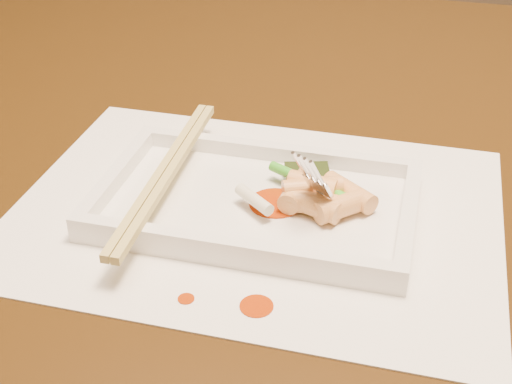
% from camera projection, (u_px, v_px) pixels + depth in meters
% --- Properties ---
extents(table, '(1.40, 0.90, 0.75)m').
position_uv_depth(table, '(270.00, 204.00, 0.79)').
color(table, black).
rests_on(table, ground).
extents(placemat, '(0.40, 0.30, 0.00)m').
position_uv_depth(placemat, '(256.00, 211.00, 0.60)').
color(placemat, white).
rests_on(placemat, table).
extents(sauce_splatter_a, '(0.02, 0.02, 0.00)m').
position_uv_depth(sauce_splatter_a, '(257.00, 306.00, 0.50)').
color(sauce_splatter_a, '#A43004').
rests_on(sauce_splatter_a, placemat).
extents(sauce_splatter_b, '(0.01, 0.01, 0.00)m').
position_uv_depth(sauce_splatter_b, '(186.00, 299.00, 0.50)').
color(sauce_splatter_b, '#A43004').
rests_on(sauce_splatter_b, placemat).
extents(plate_base, '(0.26, 0.16, 0.01)m').
position_uv_depth(plate_base, '(256.00, 206.00, 0.59)').
color(plate_base, white).
rests_on(plate_base, placemat).
extents(plate_rim_far, '(0.26, 0.01, 0.01)m').
position_uv_depth(plate_rim_far, '(276.00, 152.00, 0.65)').
color(plate_rim_far, white).
rests_on(plate_rim_far, plate_base).
extents(plate_rim_near, '(0.26, 0.01, 0.01)m').
position_uv_depth(plate_rim_near, '(231.00, 248.00, 0.53)').
color(plate_rim_near, white).
rests_on(plate_rim_near, plate_base).
extents(plate_rim_left, '(0.01, 0.14, 0.01)m').
position_uv_depth(plate_rim_left, '(117.00, 175.00, 0.61)').
color(plate_rim_left, white).
rests_on(plate_rim_left, plate_base).
extents(plate_rim_right, '(0.01, 0.14, 0.01)m').
position_uv_depth(plate_rim_right, '(408.00, 217.00, 0.56)').
color(plate_rim_right, white).
rests_on(plate_rim_right, plate_base).
extents(veg_piece, '(0.04, 0.04, 0.01)m').
position_uv_depth(veg_piece, '(307.00, 175.00, 0.61)').
color(veg_piece, black).
rests_on(veg_piece, plate_base).
extents(scallion_white, '(0.04, 0.03, 0.01)m').
position_uv_depth(scallion_white, '(254.00, 199.00, 0.57)').
color(scallion_white, '#EAEACC').
rests_on(scallion_white, plate_base).
extents(scallion_green, '(0.08, 0.05, 0.01)m').
position_uv_depth(scallion_green, '(311.00, 183.00, 0.59)').
color(scallion_green, '#2A9918').
rests_on(scallion_green, plate_base).
extents(chopstick_a, '(0.01, 0.24, 0.01)m').
position_uv_depth(chopstick_a, '(162.00, 171.00, 0.60)').
color(chopstick_a, tan).
rests_on(chopstick_a, plate_rim_near).
extents(chopstick_b, '(0.01, 0.24, 0.01)m').
position_uv_depth(chopstick_b, '(171.00, 173.00, 0.60)').
color(chopstick_b, tan).
rests_on(chopstick_b, plate_rim_near).
extents(fork, '(0.09, 0.10, 0.14)m').
position_uv_depth(fork, '(349.00, 123.00, 0.55)').
color(fork, silver).
rests_on(fork, plate_base).
extents(sauce_blob_0, '(0.04, 0.04, 0.00)m').
position_uv_depth(sauce_blob_0, '(275.00, 203.00, 0.59)').
color(sauce_blob_0, '#A43004').
rests_on(sauce_blob_0, plate_base).
extents(rice_cake_0, '(0.04, 0.02, 0.02)m').
position_uv_depth(rice_cake_0, '(313.00, 203.00, 0.57)').
color(rice_cake_0, '#E9B86C').
rests_on(rice_cake_0, plate_base).
extents(rice_cake_1, '(0.05, 0.03, 0.02)m').
position_uv_depth(rice_cake_1, '(314.00, 206.00, 0.57)').
color(rice_cake_1, '#E9B86C').
rests_on(rice_cake_1, plate_base).
extents(rice_cake_2, '(0.05, 0.03, 0.02)m').
position_uv_depth(rice_cake_2, '(313.00, 188.00, 0.58)').
color(rice_cake_2, '#E9B86C').
rests_on(rice_cake_2, plate_base).
extents(rice_cake_3, '(0.02, 0.05, 0.02)m').
position_uv_depth(rice_cake_3, '(298.00, 190.00, 0.59)').
color(rice_cake_3, '#E9B86C').
rests_on(rice_cake_3, plate_base).
extents(rice_cake_4, '(0.05, 0.04, 0.02)m').
position_uv_depth(rice_cake_4, '(349.00, 192.00, 0.58)').
color(rice_cake_4, '#E9B86C').
rests_on(rice_cake_4, plate_base).
extents(rice_cake_5, '(0.04, 0.02, 0.02)m').
position_uv_depth(rice_cake_5, '(313.00, 184.00, 0.58)').
color(rice_cake_5, '#E9B86C').
rests_on(rice_cake_5, plate_base).
extents(rice_cake_6, '(0.04, 0.04, 0.02)m').
position_uv_depth(rice_cake_6, '(341.00, 206.00, 0.57)').
color(rice_cake_6, '#E9B86C').
rests_on(rice_cake_6, plate_base).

